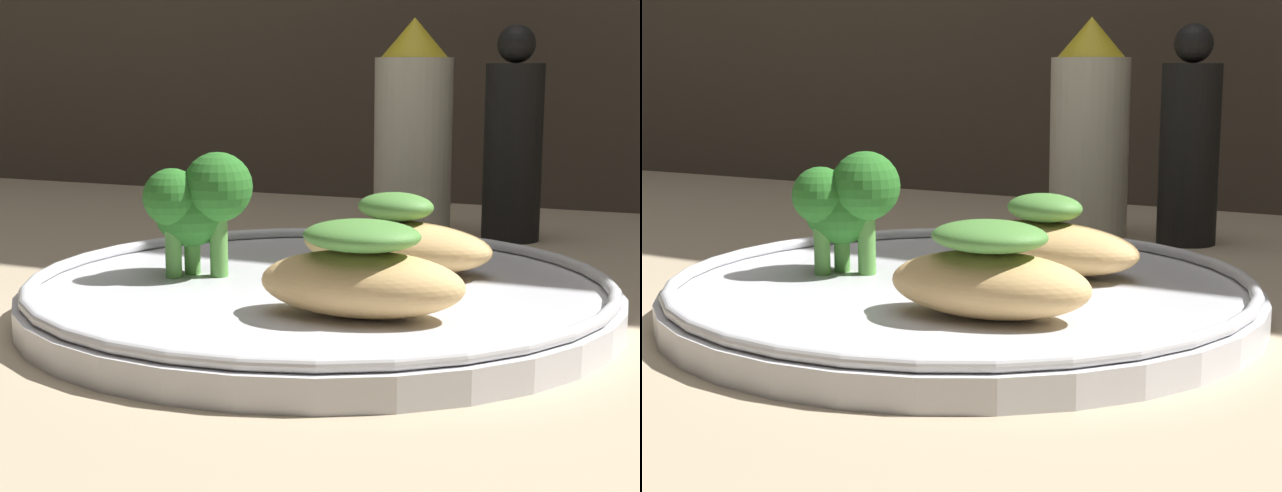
% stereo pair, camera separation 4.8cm
% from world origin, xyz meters
% --- Properties ---
extents(ground_plane, '(1.80, 1.80, 0.01)m').
position_xyz_m(ground_plane, '(0.00, 0.00, -0.01)').
color(ground_plane, tan).
extents(plate, '(0.29, 0.29, 0.02)m').
position_xyz_m(plate, '(0.00, 0.00, 0.01)').
color(plate, silver).
rests_on(plate, ground_plane).
extents(grilled_meat_front, '(0.10, 0.06, 0.04)m').
position_xyz_m(grilled_meat_front, '(0.04, -0.05, 0.03)').
color(grilled_meat_front, tan).
rests_on(grilled_meat_front, plate).
extents(grilled_meat_middle, '(0.11, 0.06, 0.04)m').
position_xyz_m(grilled_meat_middle, '(0.02, 0.05, 0.03)').
color(grilled_meat_middle, tan).
rests_on(grilled_meat_middle, plate).
extents(broccoli_bunch, '(0.05, 0.05, 0.06)m').
position_xyz_m(broccoli_bunch, '(-0.07, -0.00, 0.05)').
color(broccoli_bunch, '#569942').
rests_on(broccoli_bunch, plate).
extents(sauce_bottle, '(0.06, 0.06, 0.16)m').
position_xyz_m(sauce_bottle, '(-0.03, 0.25, 0.07)').
color(sauce_bottle, silver).
rests_on(sauce_bottle, ground_plane).
extents(pepper_grinder, '(0.04, 0.04, 0.15)m').
position_xyz_m(pepper_grinder, '(0.04, 0.25, 0.07)').
color(pepper_grinder, black).
rests_on(pepper_grinder, ground_plane).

